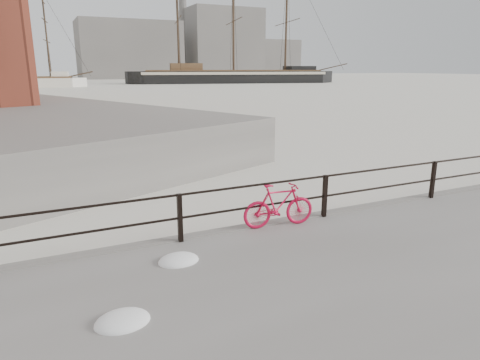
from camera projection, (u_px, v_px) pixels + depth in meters
name	position (u px, v px, depth m)	size (l,w,h in m)	color
ground	(425.00, 208.00, 11.72)	(400.00, 400.00, 0.00)	white
guardrail	(433.00, 180.00, 11.37)	(28.00, 0.10, 1.00)	black
bicycle	(279.00, 205.00, 9.32)	(1.62, 0.24, 0.98)	red
barque_black	(234.00, 83.00, 101.80)	(56.12, 18.37, 32.03)	black
schooner_mid	(17.00, 87.00, 80.04)	(26.42, 11.18, 19.23)	silver
industrial_west	(129.00, 50.00, 140.11)	(32.00, 18.00, 18.00)	gray
industrial_mid	(222.00, 44.00, 158.09)	(26.00, 20.00, 24.00)	gray
industrial_east	(269.00, 58.00, 173.19)	(20.00, 16.00, 14.00)	gray
smokestack	(183.00, 15.00, 154.56)	(2.80, 2.80, 44.00)	gray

